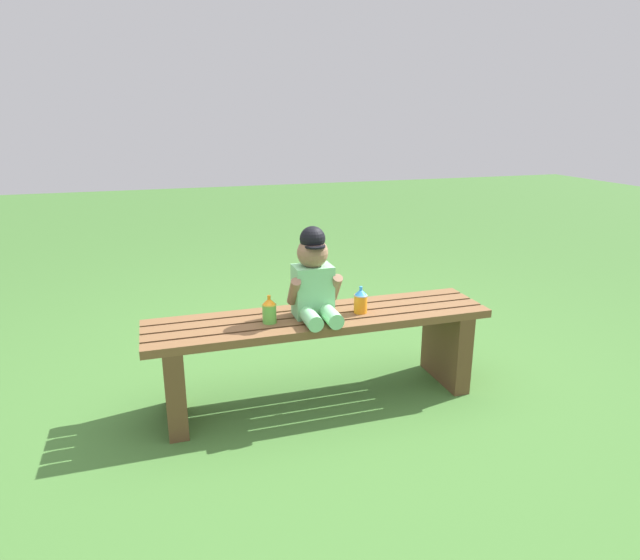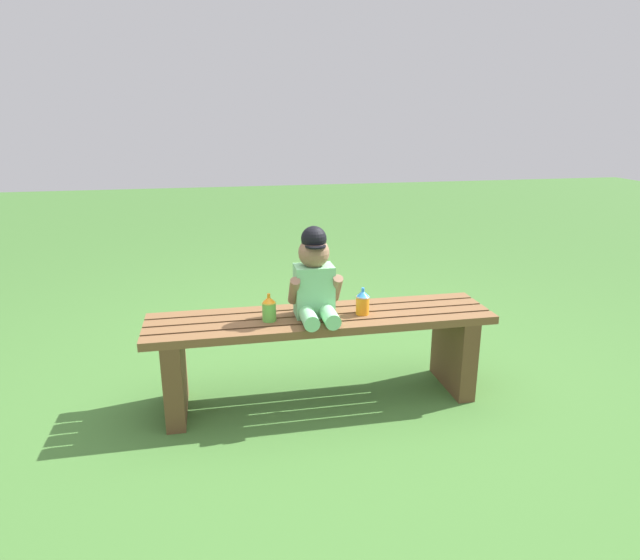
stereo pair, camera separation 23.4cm
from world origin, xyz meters
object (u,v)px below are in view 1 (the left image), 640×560
(child_figure, at_px, (314,278))
(sippy_cup_right, at_px, (361,300))
(park_bench, at_px, (320,343))
(sippy_cup_left, at_px, (269,310))

(child_figure, xyz_separation_m, sippy_cup_right, (0.22, -0.01, -0.12))
(park_bench, relative_size, sippy_cup_right, 12.48)
(park_bench, distance_m, sippy_cup_right, 0.27)
(sippy_cup_left, relative_size, sippy_cup_right, 1.00)
(child_figure, distance_m, sippy_cup_right, 0.25)
(park_bench, distance_m, sippy_cup_left, 0.31)
(sippy_cup_left, xyz_separation_m, sippy_cup_right, (0.42, 0.00, 0.00))
(park_bench, height_order, sippy_cup_left, sippy_cup_left)
(child_figure, relative_size, sippy_cup_left, 3.26)
(child_figure, bearing_deg, sippy_cup_left, -176.04)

